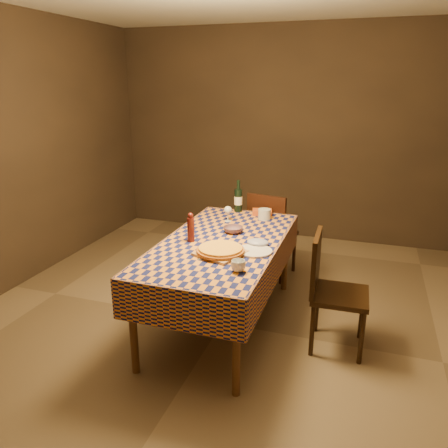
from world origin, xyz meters
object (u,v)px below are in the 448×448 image
Objects in this scene: wine_bottle at (238,200)px; chair_right at (330,285)px; dining_table at (222,250)px; pizza at (220,250)px; white_plate at (255,251)px; cutting_board at (220,253)px; chair_far at (270,231)px; bowl at (233,230)px.

chair_right is at bearing -41.60° from wine_bottle.
chair_right reaches higher than dining_table.
white_plate is (0.23, 0.13, -0.03)m from pizza.
chair_far is (0.08, 1.36, -0.26)m from cutting_board.
pizza is at bearing -73.59° from dining_table.
white_plate is at bearing 28.44° from pizza.
chair_far is at bearing 96.95° from white_plate.
wine_bottle is 1.40m from chair_right.
bowl is (0.02, 0.23, 0.10)m from dining_table.
chair_right is (0.81, 0.24, -0.28)m from pizza.
bowl is 0.62× the size of white_plate.
bowl is 0.48m from white_plate.
dining_table is 3.90× the size of pizza.
white_plate is (0.29, -0.38, -0.02)m from bowl.
chair_far is at bearing 122.93° from chair_right.
chair_far is (0.08, 1.36, -0.28)m from pizza.
bowl is at bearing 127.69° from white_plate.
bowl reaches higher than white_plate.
pizza is 0.89m from chair_right.
wine_bottle is 0.34× the size of chair_right.
bowl is (-0.06, 0.50, 0.02)m from cutting_board.
chair_far is 1.00× the size of chair_right.
wine_bottle is at bearing 138.40° from chair_right.
pizza is 1.39m from chair_far.
dining_table is 0.90m from chair_right.
chair_right is at bearing 16.68° from cutting_board.
chair_far reaches higher than cutting_board.
pizza reaches higher than white_plate.
cutting_board reaches higher than dining_table.
wine_bottle is 1.11m from white_plate.
bowl is at bearing 83.80° from dining_table.
wine_bottle is 1.19× the size of white_plate.
cutting_board is 0.34× the size of chair_right.
white_plate is 0.29× the size of chair_far.
dining_table is 0.89m from wine_bottle.
bowl is 0.52× the size of wine_bottle.
dining_table is at bearing 106.41° from pizza.
dining_table is 5.75× the size of wine_bottle.
cutting_board is 0.34× the size of chair_far.
dining_table is at bearing 154.43° from white_plate.
white_plate is at bearing -25.57° from dining_table.
white_plate is (0.44, -1.01, -0.11)m from wine_bottle.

